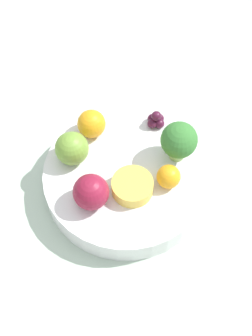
# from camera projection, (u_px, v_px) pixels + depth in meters

# --- Properties ---
(ground_plane) EXTENTS (6.00, 6.00, 0.00)m
(ground_plane) POSITION_uv_depth(u_px,v_px,m) (126.00, 192.00, 0.73)
(ground_plane) COLOR gray
(table_surface) EXTENTS (1.20, 1.20, 0.02)m
(table_surface) POSITION_uv_depth(u_px,v_px,m) (126.00, 189.00, 0.72)
(table_surface) COLOR #B2C6B2
(table_surface) RESTS_ON ground_plane
(bowl) EXTENTS (0.24, 0.24, 0.04)m
(bowl) POSITION_uv_depth(u_px,v_px,m) (126.00, 179.00, 0.70)
(bowl) COLOR white
(bowl) RESTS_ON table_surface
(broccoli) EXTENTS (0.05, 0.05, 0.07)m
(broccoli) POSITION_uv_depth(u_px,v_px,m) (179.00, 141.00, 0.66)
(broccoli) COLOR #8CB76B
(broccoli) RESTS_ON bowl
(apple_red) EXTENTS (0.05, 0.05, 0.05)m
(apple_red) POSITION_uv_depth(u_px,v_px,m) (91.00, 192.00, 0.63)
(apple_red) COLOR maroon
(apple_red) RESTS_ON bowl
(apple_green) EXTENTS (0.05, 0.05, 0.05)m
(apple_green) POSITION_uv_depth(u_px,v_px,m) (72.00, 148.00, 0.67)
(apple_green) COLOR olive
(apple_green) RESTS_ON bowl
(orange_front) EXTENTS (0.04, 0.04, 0.04)m
(orange_front) POSITION_uv_depth(u_px,v_px,m) (91.00, 124.00, 0.70)
(orange_front) COLOR orange
(orange_front) RESTS_ON bowl
(orange_back) EXTENTS (0.03, 0.03, 0.03)m
(orange_back) POSITION_uv_depth(u_px,v_px,m) (169.00, 177.00, 0.65)
(orange_back) COLOR orange
(orange_back) RESTS_ON bowl
(grape_cluster) EXTENTS (0.03, 0.03, 0.03)m
(grape_cluster) POSITION_uv_depth(u_px,v_px,m) (156.00, 120.00, 0.72)
(grape_cluster) COLOR #47142D
(grape_cluster) RESTS_ON bowl
(small_cup) EXTENTS (0.06, 0.06, 0.02)m
(small_cup) POSITION_uv_depth(u_px,v_px,m) (132.00, 186.00, 0.65)
(small_cup) COLOR #F4CC4C
(small_cup) RESTS_ON bowl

